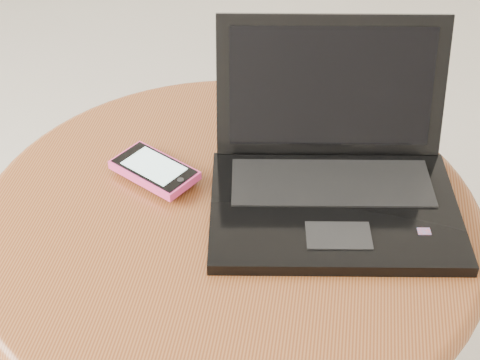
# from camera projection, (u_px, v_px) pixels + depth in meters

# --- Properties ---
(table) EXTENTS (0.70, 0.70, 0.55)m
(table) POSITION_uv_depth(u_px,v_px,m) (230.00, 271.00, 1.07)
(table) COLOR #51210F
(table) RESTS_ON ground
(laptop) EXTENTS (0.36, 0.33, 0.21)m
(laptop) POSITION_uv_depth(u_px,v_px,m) (333.00, 173.00, 1.00)
(laptop) COLOR black
(laptop) RESTS_ON table
(phone_black) EXTENTS (0.12, 0.11, 0.01)m
(phone_black) POSITION_uv_depth(u_px,v_px,m) (153.00, 170.00, 1.06)
(phone_black) COLOR black
(phone_black) RESTS_ON table
(phone_pink) EXTENTS (0.14, 0.12, 0.01)m
(phone_pink) POSITION_uv_depth(u_px,v_px,m) (154.00, 170.00, 1.04)
(phone_pink) COLOR #EF3C8A
(phone_pink) RESTS_ON phone_black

